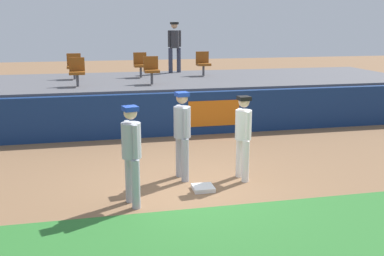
{
  "coord_description": "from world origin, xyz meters",
  "views": [
    {
      "loc": [
        -1.67,
        -8.08,
        3.18
      ],
      "look_at": [
        0.3,
        0.84,
        1.0
      ],
      "focal_mm": 41.98,
      "sensor_mm": 36.0,
      "label": 1
    }
  ],
  "objects": [
    {
      "name": "bleacher_platform",
      "position": [
        0.0,
        6.75,
        0.65
      ],
      "size": [
        18.0,
        4.8,
        1.29
      ],
      "primitive_type": "cube",
      "color": "#59595E",
      "rests_on": "ground_plane"
    },
    {
      "name": "field_wall",
      "position": [
        0.01,
        4.18,
        0.61
      ],
      "size": [
        18.0,
        0.26,
        1.23
      ],
      "color": "navy",
      "rests_on": "ground_plane"
    },
    {
      "name": "seat_back_right",
      "position": [
        2.15,
        7.42,
        1.77
      ],
      "size": [
        0.46,
        0.44,
        0.84
      ],
      "color": "#4C4C51",
      "rests_on": "bleacher_platform"
    },
    {
      "name": "seat_front_left",
      "position": [
        -2.13,
        5.62,
        1.77
      ],
      "size": [
        0.45,
        0.44,
        0.84
      ],
      "color": "#4C4C51",
      "rests_on": "bleacher_platform"
    },
    {
      "name": "grass_foreground_strip",
      "position": [
        0.0,
        -2.39,
        0.0
      ],
      "size": [
        18.0,
        2.8,
        0.01
      ],
      "primitive_type": "cube",
      "color": "#2D722D",
      "rests_on": "ground_plane"
    },
    {
      "name": "first_base",
      "position": [
        0.3,
        -0.16,
        0.04
      ],
      "size": [
        0.4,
        0.4,
        0.08
      ],
      "primitive_type": "cube",
      "color": "white",
      "rests_on": "ground_plane"
    },
    {
      "name": "seat_back_left",
      "position": [
        -2.27,
        7.42,
        1.77
      ],
      "size": [
        0.46,
        0.44,
        0.84
      ],
      "color": "#4C4C51",
      "rests_on": "bleacher_platform"
    },
    {
      "name": "player_fielder_home",
      "position": [
        1.23,
        0.28,
        1.0
      ],
      "size": [
        0.36,
        0.55,
        1.73
      ],
      "rotation": [
        0.0,
        0.0,
        -1.48
      ],
      "color": "white",
      "rests_on": "ground_plane"
    },
    {
      "name": "player_coach_visitor",
      "position": [
        -1.09,
        -0.59,
        1.03
      ],
      "size": [
        0.42,
        0.48,
        1.78
      ],
      "rotation": [
        0.0,
        0.0,
        -1.3
      ],
      "color": "#9EA3AD",
      "rests_on": "ground_plane"
    },
    {
      "name": "ground_plane",
      "position": [
        0.0,
        0.0,
        0.0
      ],
      "size": [
        60.0,
        60.0,
        0.0
      ],
      "primitive_type": "plane",
      "color": "#846042"
    },
    {
      "name": "seat_back_center",
      "position": [
        -0.06,
        7.42,
        1.77
      ],
      "size": [
        0.45,
        0.44,
        0.84
      ],
      "color": "#4C4C51",
      "rests_on": "bleacher_platform"
    },
    {
      "name": "spectator_hooded",
      "position": [
        1.35,
        8.61,
        2.37
      ],
      "size": [
        0.51,
        0.41,
        1.85
      ],
      "rotation": [
        0.0,
        0.0,
        3.32
      ],
      "color": "#33384C",
      "rests_on": "bleacher_platform"
    },
    {
      "name": "player_runner_visitor",
      "position": [
        0.03,
        0.55,
        1.05
      ],
      "size": [
        0.39,
        0.5,
        1.81
      ],
      "rotation": [
        0.0,
        0.0,
        -1.41
      ],
      "color": "#9EA3AD",
      "rests_on": "ground_plane"
    },
    {
      "name": "seat_front_center",
      "position": [
        0.08,
        5.62,
        1.77
      ],
      "size": [
        0.45,
        0.44,
        0.84
      ],
      "color": "#4C4C51",
      "rests_on": "bleacher_platform"
    }
  ]
}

